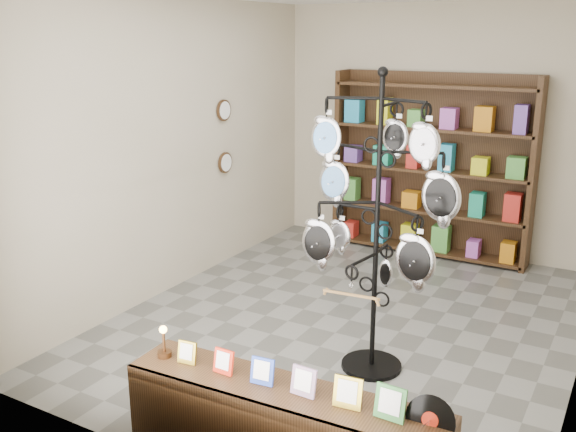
{
  "coord_description": "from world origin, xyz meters",
  "views": [
    {
      "loc": [
        2.27,
        -5.16,
        2.62
      ],
      "look_at": [
        -0.11,
        -1.0,
        1.26
      ],
      "focal_mm": 40.0,
      "sensor_mm": 36.0,
      "label": 1
    }
  ],
  "objects": [
    {
      "name": "display_tree",
      "position": [
        0.53,
        -0.73,
        1.39
      ],
      "size": [
        1.23,
        1.02,
        2.4
      ],
      "rotation": [
        0.0,
        0.0,
        0.02
      ],
      "color": "black",
      "rests_on": "ground"
    },
    {
      "name": "room_envelope",
      "position": [
        0.0,
        0.0,
        1.85
      ],
      "size": [
        5.0,
        5.0,
        5.0
      ],
      "color": "#BAAD96",
      "rests_on": "ground"
    },
    {
      "name": "wall_clocks",
      "position": [
        -1.97,
        0.8,
        1.5
      ],
      "size": [
        0.03,
        0.24,
        0.84
      ],
      "color": "black",
      "rests_on": "ground"
    },
    {
      "name": "ground",
      "position": [
        0.0,
        0.0,
        0.0
      ],
      "size": [
        5.0,
        5.0,
        0.0
      ],
      "primitive_type": "plane",
      "color": "slate",
      "rests_on": "ground"
    },
    {
      "name": "back_shelving",
      "position": [
        0.0,
        2.3,
        1.03
      ],
      "size": [
        2.42,
        0.36,
        2.2
      ],
      "color": "black",
      "rests_on": "ground"
    },
    {
      "name": "front_shelf",
      "position": [
        0.5,
        -2.13,
        0.26
      ],
      "size": [
        2.12,
        0.52,
        0.74
      ],
      "rotation": [
        0.0,
        0.0,
        0.04
      ],
      "color": "black",
      "rests_on": "ground"
    }
  ]
}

